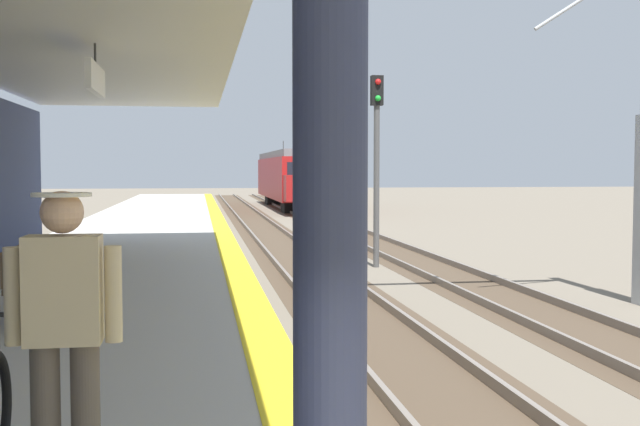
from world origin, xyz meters
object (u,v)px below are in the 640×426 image
approaching_train (290,176)px  catenary_pylon_far_side (636,122)px  rail_signal_post (377,150)px  commuter_person (64,332)px  platform_bench (31,280)px

approaching_train → catenary_pylon_far_side: (2.22, -39.02, 1.43)m
approaching_train → rail_signal_post: bearing=-92.5°
commuter_person → platform_bench: bearing=103.2°
rail_signal_post → commuter_person: bearing=-108.4°
commuter_person → rail_signal_post: (5.48, 16.47, 1.35)m
catenary_pylon_far_side → approaching_train: bearing=93.3°
rail_signal_post → catenary_pylon_far_side: catenary_pylon_far_side is taller
platform_bench → commuter_person: bearing=-76.8°
rail_signal_post → platform_bench: 13.08m
approaching_train → platform_bench: approaching_train is taller
approaching_train → platform_bench: 44.30m
platform_bench → rail_signal_post: bearing=58.6°
catenary_pylon_far_side → platform_bench: (-10.41, -4.51, -2.23)m
platform_bench → catenary_pylon_far_side: bearing=23.4°
commuter_person → rail_signal_post: bearing=71.6°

